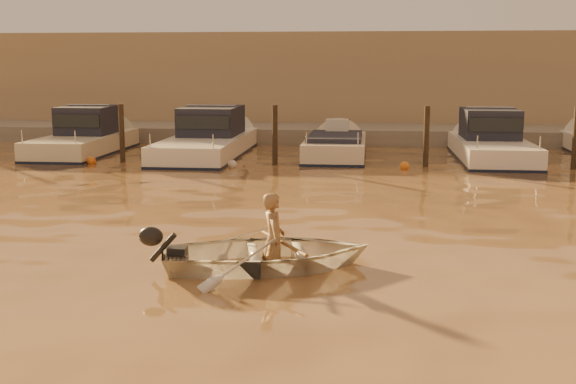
# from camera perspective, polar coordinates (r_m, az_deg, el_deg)

# --- Properties ---
(ground_plane) EXTENTS (160.00, 160.00, 0.00)m
(ground_plane) POSITION_cam_1_polar(r_m,az_deg,el_deg) (11.03, -9.46, -7.74)
(ground_plane) COLOR brown
(ground_plane) RESTS_ON ground
(dinghy) EXTENTS (4.01, 3.32, 0.72)m
(dinghy) POSITION_cam_1_polar(r_m,az_deg,el_deg) (12.04, -1.62, -4.89)
(dinghy) COLOR silver
(dinghy) RESTS_ON ground_plane
(person) EXTENTS (0.51, 0.65, 1.56)m
(person) POSITION_cam_1_polar(r_m,az_deg,el_deg) (11.99, -1.15, -3.76)
(person) COLOR olive
(person) RESTS_ON dinghy
(outboard_motor) EXTENTS (0.97, 0.63, 0.70)m
(outboard_motor) POSITION_cam_1_polar(r_m,az_deg,el_deg) (11.94, -8.80, -4.94)
(outboard_motor) COLOR black
(outboard_motor) RESTS_ON dinghy
(oar_port) EXTENTS (1.03, 1.89, 0.13)m
(oar_port) POSITION_cam_1_polar(r_m,az_deg,el_deg) (12.03, -0.44, -4.01)
(oar_port) COLOR brown
(oar_port) RESTS_ON dinghy
(oar_starboard) EXTENTS (0.26, 2.10, 0.13)m
(oar_starboard) POSITION_cam_1_polar(r_m,az_deg,el_deg) (12.00, -1.38, -4.05)
(oar_starboard) COLOR brown
(oar_starboard) RESTS_ON dinghy
(moored_boat_1) EXTENTS (2.34, 6.93, 1.75)m
(moored_boat_1) POSITION_cam_1_polar(r_m,az_deg,el_deg) (28.34, -15.89, 4.20)
(moored_boat_1) COLOR beige
(moored_boat_1) RESTS_ON ground_plane
(moored_boat_2) EXTENTS (2.58, 8.53, 1.75)m
(moored_boat_2) POSITION_cam_1_polar(r_m,az_deg,el_deg) (26.90, -6.39, 4.23)
(moored_boat_2) COLOR white
(moored_boat_2) RESTS_ON ground_plane
(moored_boat_3) EXTENTS (2.11, 6.08, 0.95)m
(moored_boat_3) POSITION_cam_1_polar(r_m,az_deg,el_deg) (26.30, 3.78, 3.26)
(moored_boat_3) COLOR beige
(moored_boat_3) RESTS_ON ground_plane
(moored_boat_4) EXTENTS (2.37, 7.27, 1.75)m
(moored_boat_4) POSITION_cam_1_polar(r_m,az_deg,el_deg) (26.58, 15.80, 3.84)
(moored_boat_4) COLOR white
(moored_boat_4) RESTS_ON ground_plane
(piling_1) EXTENTS (0.18, 0.18, 2.20)m
(piling_1) POSITION_cam_1_polar(r_m,az_deg,el_deg) (25.45, -12.99, 4.32)
(piling_1) COLOR #2D2319
(piling_1) RESTS_ON ground_plane
(piling_2) EXTENTS (0.18, 0.18, 2.20)m
(piling_2) POSITION_cam_1_polar(r_m,az_deg,el_deg) (24.22, -1.04, 4.30)
(piling_2) COLOR #2D2319
(piling_2) RESTS_ON ground_plane
(piling_3) EXTENTS (0.18, 0.18, 2.20)m
(piling_3) POSITION_cam_1_polar(r_m,az_deg,el_deg) (24.08, 10.87, 4.08)
(piling_3) COLOR #2D2319
(piling_3) RESTS_ON ground_plane
(piling_4) EXTENTS (0.18, 0.18, 2.20)m
(piling_4) POSITION_cam_1_polar(r_m,az_deg,el_deg) (24.89, 21.75, 3.74)
(piling_4) COLOR #2D2319
(piling_4) RESTS_ON ground_plane
(fender_b) EXTENTS (0.30, 0.30, 0.30)m
(fender_b) POSITION_cam_1_polar(r_m,az_deg,el_deg) (25.37, -15.27, 2.39)
(fender_b) COLOR orange
(fender_b) RESTS_ON ground_plane
(fender_c) EXTENTS (0.30, 0.30, 0.30)m
(fender_c) POSITION_cam_1_polar(r_m,az_deg,el_deg) (23.64, -4.41, 2.17)
(fender_c) COLOR silver
(fender_c) RESTS_ON ground_plane
(fender_d) EXTENTS (0.30, 0.30, 0.30)m
(fender_d) POSITION_cam_1_polar(r_m,az_deg,el_deg) (23.55, 9.20, 2.04)
(fender_d) COLOR orange
(fender_d) RESTS_ON ground_plane
(fender_e) EXTENTS (0.30, 0.30, 0.30)m
(fender_e) POSITION_cam_1_polar(r_m,az_deg,el_deg) (24.39, 18.58, 1.92)
(fender_e) COLOR silver
(fender_e) RESTS_ON ground_plane
(quay) EXTENTS (52.00, 4.00, 1.00)m
(quay) POSITION_cam_1_polar(r_m,az_deg,el_deg) (31.88, 1.13, 4.35)
(quay) COLOR gray
(quay) RESTS_ON ground_plane
(waterfront_building) EXTENTS (46.00, 7.00, 4.80)m
(waterfront_building) POSITION_cam_1_polar(r_m,az_deg,el_deg) (37.21, 1.95, 8.64)
(waterfront_building) COLOR #9E8466
(waterfront_building) RESTS_ON quay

